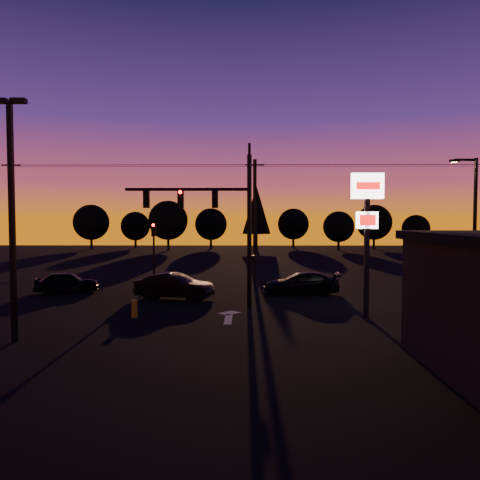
# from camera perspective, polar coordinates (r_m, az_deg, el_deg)

# --- Properties ---
(ground) EXTENTS (120.00, 120.00, 0.00)m
(ground) POSITION_cam_1_polar(r_m,az_deg,el_deg) (21.06, -2.91, -10.20)
(ground) COLOR black
(ground) RESTS_ON ground
(lane_arrow) EXTENTS (1.20, 3.10, 0.01)m
(lane_arrow) POSITION_cam_1_polar(r_m,az_deg,el_deg) (22.66, -1.37, -9.26)
(lane_arrow) COLOR beige
(lane_arrow) RESTS_ON ground
(traffic_signal_mast) EXTENTS (6.79, 0.52, 8.58)m
(traffic_signal_mast) POSITION_cam_1_polar(r_m,az_deg,el_deg) (24.52, -2.60, 3.24)
(traffic_signal_mast) COLOR black
(traffic_signal_mast) RESTS_ON ground
(secondary_signal) EXTENTS (0.30, 0.31, 4.35)m
(secondary_signal) POSITION_cam_1_polar(r_m,az_deg,el_deg) (32.64, -10.47, -0.58)
(secondary_signal) COLOR black
(secondary_signal) RESTS_ON ground
(parking_lot_light) EXTENTS (1.25, 0.30, 9.14)m
(parking_lot_light) POSITION_cam_1_polar(r_m,az_deg,el_deg) (19.57, -26.08, 4.09)
(parking_lot_light) COLOR black
(parking_lot_light) RESTS_ON ground
(pylon_sign) EXTENTS (1.50, 0.28, 6.80)m
(pylon_sign) POSITION_cam_1_polar(r_m,az_deg,el_deg) (22.73, 15.24, 3.14)
(pylon_sign) COLOR black
(pylon_sign) RESTS_ON ground
(streetlight) EXTENTS (1.55, 0.35, 8.00)m
(streetlight) POSITION_cam_1_polar(r_m,az_deg,el_deg) (28.91, 26.55, 1.86)
(streetlight) COLOR black
(streetlight) RESTS_ON ground
(utility_pole_0) EXTENTS (1.40, 0.26, 9.00)m
(utility_pole_0) POSITION_cam_1_polar(r_m,az_deg,el_deg) (38.57, -26.02, 2.26)
(utility_pole_0) COLOR black
(utility_pole_0) RESTS_ON ground
(utility_pole_1) EXTENTS (1.40, 0.26, 9.00)m
(utility_pole_1) POSITION_cam_1_polar(r_m,az_deg,el_deg) (34.50, 1.82, 2.51)
(utility_pole_1) COLOR black
(utility_pole_1) RESTS_ON ground
(power_wires) EXTENTS (36.00, 1.22, 0.07)m
(power_wires) POSITION_cam_1_polar(r_m,az_deg,el_deg) (34.72, 1.83, 9.09)
(power_wires) COLOR black
(power_wires) RESTS_ON ground
(bollard) EXTENTS (0.28, 0.28, 0.84)m
(bollard) POSITION_cam_1_polar(r_m,az_deg,el_deg) (22.84, -12.74, -8.17)
(bollard) COLOR #AE8513
(bollard) RESTS_ON ground
(tree_0) EXTENTS (5.36, 5.36, 6.74)m
(tree_0) POSITION_cam_1_polar(r_m,az_deg,el_deg) (74.23, -17.69, 2.06)
(tree_0) COLOR black
(tree_0) RESTS_ON ground
(tree_1) EXTENTS (4.54, 4.54, 5.71)m
(tree_1) POSITION_cam_1_polar(r_m,az_deg,el_deg) (75.50, -12.63, 1.66)
(tree_1) COLOR black
(tree_1) RESTS_ON ground
(tree_2) EXTENTS (5.77, 5.78, 7.26)m
(tree_2) POSITION_cam_1_polar(r_m,az_deg,el_deg) (69.41, -8.76, 2.38)
(tree_2) COLOR black
(tree_2) RESTS_ON ground
(tree_3) EXTENTS (4.95, 4.95, 6.22)m
(tree_3) POSITION_cam_1_polar(r_m,az_deg,el_deg) (72.69, -3.57, 1.93)
(tree_3) COLOR black
(tree_3) RESTS_ON ground
(tree_4) EXTENTS (4.18, 4.18, 9.50)m
(tree_4) POSITION_cam_1_polar(r_m,az_deg,el_deg) (69.53, 2.02, 3.70)
(tree_4) COLOR black
(tree_4) RESTS_ON ground
(tree_5) EXTENTS (4.95, 4.95, 6.22)m
(tree_5) POSITION_cam_1_polar(r_m,az_deg,el_deg) (74.90, 6.52, 1.94)
(tree_5) COLOR black
(tree_5) RESTS_ON ground
(tree_6) EXTENTS (4.54, 4.54, 5.71)m
(tree_6) POSITION_cam_1_polar(r_m,az_deg,el_deg) (69.87, 11.93, 1.59)
(tree_6) COLOR black
(tree_6) RESTS_ON ground
(tree_7) EXTENTS (5.36, 5.36, 6.74)m
(tree_7) POSITION_cam_1_polar(r_m,az_deg,el_deg) (74.17, 16.03, 2.09)
(tree_7) COLOR black
(tree_7) RESTS_ON ground
(tree_8) EXTENTS (4.12, 4.12, 5.19)m
(tree_8) POSITION_cam_1_polar(r_m,az_deg,el_deg) (75.06, 20.65, 1.31)
(tree_8) COLOR black
(tree_8) RESTS_ON ground
(car_left) EXTENTS (4.16, 2.57, 1.32)m
(car_left) POSITION_cam_1_polar(r_m,az_deg,el_deg) (31.52, -20.34, -4.84)
(car_left) COLOR black
(car_left) RESTS_ON ground
(car_mid) EXTENTS (4.76, 2.66, 1.49)m
(car_mid) POSITION_cam_1_polar(r_m,az_deg,el_deg) (27.60, -8.02, -5.57)
(car_mid) COLOR black
(car_mid) RESTS_ON ground
(car_right) EXTENTS (4.72, 1.98, 1.36)m
(car_right) POSITION_cam_1_polar(r_m,az_deg,el_deg) (29.21, 7.45, -5.24)
(car_right) COLOR black
(car_right) RESTS_ON ground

